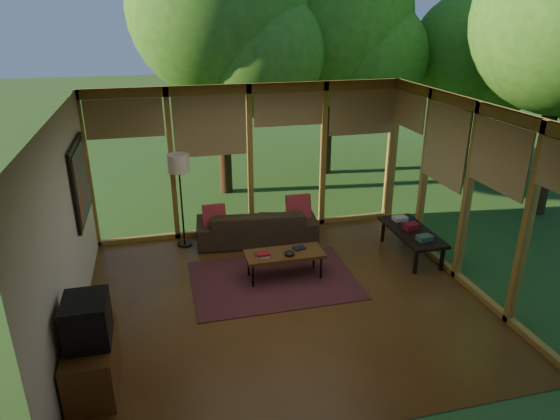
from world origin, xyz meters
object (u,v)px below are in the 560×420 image
object	(u,v)px
floor_lamp	(179,169)
side_console	(412,233)
sofa	(257,225)
television	(87,320)
coffee_table	(285,255)
media_cabinet	(92,364)

from	to	relation	value
floor_lamp	side_console	bearing A→B (deg)	-19.75
sofa	television	size ratio (longest dim) A/B	3.83
coffee_table	side_console	bearing A→B (deg)	5.65
sofa	floor_lamp	xyz separation A→B (m)	(-1.27, 0.15, 1.10)
floor_lamp	sofa	bearing A→B (deg)	-6.73
media_cabinet	television	xyz separation A→B (m)	(0.02, 0.00, 0.55)
sofa	floor_lamp	world-z (taller)	floor_lamp
floor_lamp	coffee_table	size ratio (longest dim) A/B	1.38
media_cabinet	television	world-z (taller)	television
sofa	media_cabinet	bearing A→B (deg)	58.47
sofa	media_cabinet	world-z (taller)	sofa
television	coffee_table	distance (m)	3.21
sofa	coffee_table	size ratio (longest dim) A/B	1.75
sofa	side_console	distance (m)	2.67
television	coffee_table	xyz separation A→B (m)	(2.60, 1.83, -0.46)
floor_lamp	coffee_table	bearing A→B (deg)	-47.27
side_console	coffee_table	bearing A→B (deg)	-174.35
media_cabinet	floor_lamp	distance (m)	3.74
media_cabinet	floor_lamp	xyz separation A→B (m)	(1.20, 3.37, 1.11)
television	coffee_table	size ratio (longest dim) A/B	0.46
media_cabinet	television	bearing A→B (deg)	0.00
floor_lamp	media_cabinet	bearing A→B (deg)	-109.57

